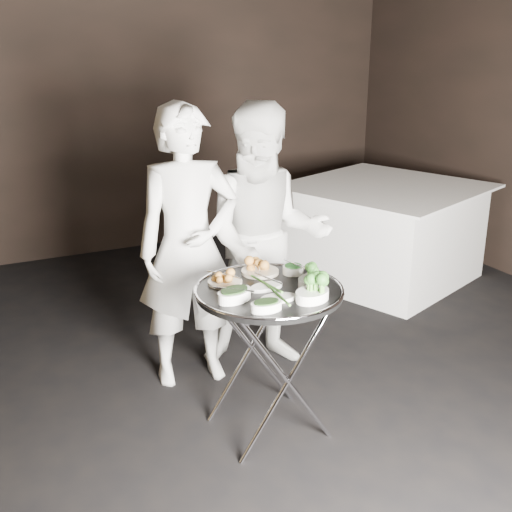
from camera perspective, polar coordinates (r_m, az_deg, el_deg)
name	(u,v)px	position (r m, az deg, el deg)	size (l,w,h in m)	color
floor	(281,432)	(3.65, 2.21, -15.34)	(6.00, 7.00, 0.05)	black
wall_back	(104,97)	(6.36, -13.36, 13.62)	(6.00, 0.05, 3.00)	black
tray_stand	(269,354)	(3.41, 1.13, -8.72)	(0.55, 0.46, 0.80)	silver
serving_tray	(269,291)	(3.26, 1.17, -3.10)	(0.76, 0.76, 0.04)	black
potato_plate_a	(225,279)	(3.31, -2.78, -2.02)	(0.18, 0.18, 0.06)	beige
potato_plate_b	(260,268)	(3.45, 0.36, -1.04)	(0.21, 0.21, 0.07)	beige
greens_bowl	(293,268)	(3.46, 3.32, -1.10)	(0.11, 0.11, 0.07)	silver
asparagus_plate_a	(266,286)	(3.25, 0.93, -2.65)	(0.19, 0.12, 0.04)	silver
asparagus_plate_b	(278,297)	(3.12, 2.00, -3.65)	(0.19, 0.12, 0.04)	silver
spinach_bowl_a	(234,293)	(3.10, -1.93, -3.34)	(0.22, 0.18, 0.08)	silver
spinach_bowl_b	(266,305)	(2.99, 0.92, -4.34)	(0.16, 0.10, 0.06)	silver
broccoli_bowl_a	(312,279)	(3.30, 4.98, -2.08)	(0.20, 0.18, 0.07)	silver
broccoli_bowl_b	(312,293)	(3.12, 5.02, -3.28)	(0.23, 0.20, 0.08)	silver
serving_utensils	(266,274)	(3.30, 0.89, -1.62)	(0.59, 0.43, 0.01)	silver
waiter_left	(189,248)	(3.81, -6.01, 0.73)	(0.62, 0.41, 1.70)	silver
waiter_right	(266,239)	(3.99, 0.89, 1.52)	(0.82, 0.64, 1.68)	silver
dining_table	(383,232)	(5.70, 11.22, 2.11)	(1.46, 1.46, 0.83)	white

